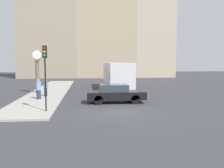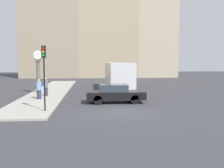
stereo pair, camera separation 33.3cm
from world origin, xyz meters
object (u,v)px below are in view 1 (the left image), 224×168
at_px(bus_distant, 117,74).
at_px(street_clock, 37,72).
at_px(pedestrian_grey_jacket, 46,87).
at_px(sedan_car, 115,93).
at_px(pedestrian_blue_stripe, 39,89).
at_px(traffic_light_near, 45,65).

xyz_separation_m(bus_distant, street_clock, (-8.39, -3.09, 0.41)).
bearing_deg(pedestrian_grey_jacket, bus_distant, 38.35).
height_order(sedan_car, pedestrian_blue_stripe, pedestrian_blue_stripe).
relative_size(traffic_light_near, pedestrian_blue_stripe, 2.50).
bearing_deg(pedestrian_blue_stripe, bus_distant, 44.85).
relative_size(traffic_light_near, street_clock, 0.97).
bearing_deg(sedan_car, pedestrian_blue_stripe, 164.46).
distance_m(sedan_car, bus_distant, 9.31).
bearing_deg(pedestrian_grey_jacket, traffic_light_near, -80.70).
height_order(sedan_car, pedestrian_grey_jacket, pedestrian_grey_jacket).
bearing_deg(sedan_car, pedestrian_grey_jacket, 149.65).
bearing_deg(street_clock, pedestrian_grey_jacket, -65.05).
relative_size(bus_distant, traffic_light_near, 2.40).
height_order(street_clock, pedestrian_grey_jacket, street_clock).
bearing_deg(traffic_light_near, pedestrian_blue_stripe, 105.38).
bearing_deg(bus_distant, traffic_light_near, -115.61).
height_order(traffic_light_near, pedestrian_blue_stripe, traffic_light_near).
bearing_deg(street_clock, pedestrian_blue_stripe, -78.10).
xyz_separation_m(sedan_car, street_clock, (-7.16, 6.08, 1.42)).
relative_size(bus_distant, pedestrian_blue_stripe, 6.02).
xyz_separation_m(bus_distant, pedestrian_grey_jacket, (-7.18, -5.68, -0.78)).
bearing_deg(pedestrian_blue_stripe, sedan_car, -15.54).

